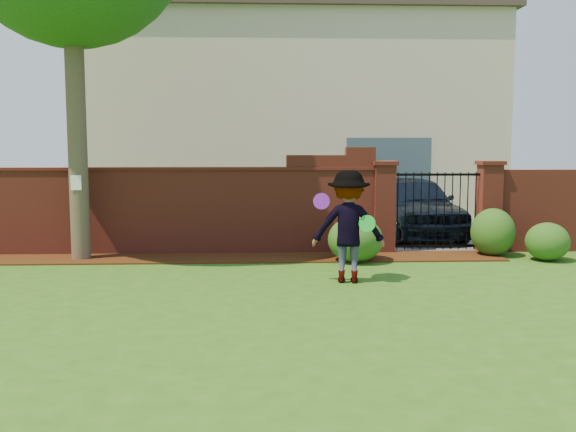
{
  "coord_description": "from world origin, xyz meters",
  "views": [
    {
      "loc": [
        -0.17,
        -9.14,
        2.22
      ],
      "look_at": [
        0.31,
        1.4,
        1.05
      ],
      "focal_mm": 40.46,
      "sensor_mm": 36.0,
      "label": 1
    }
  ],
  "objects_px": {
    "car": "(415,206)",
    "man": "(348,227)",
    "frisbee_purple": "(321,201)",
    "frisbee_green": "(367,223)"
  },
  "relations": [
    {
      "from": "frisbee_green",
      "to": "car",
      "type": "bearing_deg",
      "value": 68.7
    },
    {
      "from": "man",
      "to": "frisbee_purple",
      "type": "xyz_separation_m",
      "value": [
        -0.43,
        -0.03,
        0.42
      ]
    },
    {
      "from": "man",
      "to": "frisbee_green",
      "type": "bearing_deg",
      "value": 151.91
    },
    {
      "from": "man",
      "to": "frisbee_purple",
      "type": "distance_m",
      "value": 0.6
    },
    {
      "from": "frisbee_purple",
      "to": "man",
      "type": "bearing_deg",
      "value": 4.1
    },
    {
      "from": "car",
      "to": "man",
      "type": "bearing_deg",
      "value": -118.86
    },
    {
      "from": "car",
      "to": "man",
      "type": "xyz_separation_m",
      "value": [
        -2.31,
        -5.02,
        0.16
      ]
    },
    {
      "from": "frisbee_purple",
      "to": "car",
      "type": "bearing_deg",
      "value": 61.52
    },
    {
      "from": "car",
      "to": "frisbee_purple",
      "type": "xyz_separation_m",
      "value": [
        -2.74,
        -5.05,
        0.58
      ]
    },
    {
      "from": "car",
      "to": "frisbee_purple",
      "type": "height_order",
      "value": "car"
    }
  ]
}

